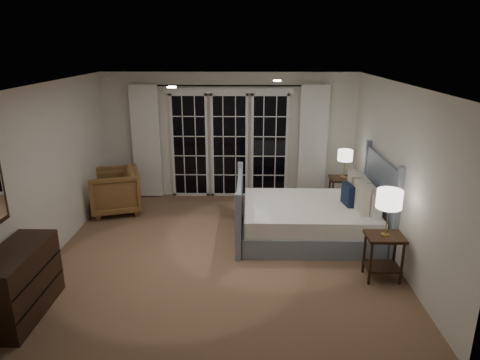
{
  "coord_description": "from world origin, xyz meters",
  "views": [
    {
      "loc": [
        0.38,
        -5.9,
        3.02
      ],
      "look_at": [
        0.26,
        0.25,
        1.05
      ],
      "focal_mm": 32.0,
      "sensor_mm": 36.0,
      "label": 1
    }
  ],
  "objects_px": {
    "bed": "(312,218)",
    "nightstand_left": "(384,250)",
    "armchair": "(115,191)",
    "dresser": "(19,283)",
    "lamp_left": "(389,199)",
    "nightstand_right": "(343,189)",
    "lamp_right": "(345,156)"
  },
  "relations": [
    {
      "from": "bed",
      "to": "nightstand_left",
      "type": "bearing_deg",
      "value": -59.46
    },
    {
      "from": "armchair",
      "to": "dresser",
      "type": "distance_m",
      "value": 3.2
    },
    {
      "from": "nightstand_left",
      "to": "armchair",
      "type": "height_order",
      "value": "armchair"
    },
    {
      "from": "lamp_left",
      "to": "dresser",
      "type": "distance_m",
      "value": 4.55
    },
    {
      "from": "nightstand_left",
      "to": "dresser",
      "type": "bearing_deg",
      "value": -168.53
    },
    {
      "from": "nightstand_right",
      "to": "lamp_left",
      "type": "relative_size",
      "value": 1.04
    },
    {
      "from": "nightstand_right",
      "to": "lamp_left",
      "type": "height_order",
      "value": "lamp_left"
    },
    {
      "from": "bed",
      "to": "nightstand_left",
      "type": "xyz_separation_m",
      "value": [
        0.76,
        -1.29,
        0.08
      ]
    },
    {
      "from": "nightstand_left",
      "to": "lamp_left",
      "type": "distance_m",
      "value": 0.72
    },
    {
      "from": "nightstand_right",
      "to": "armchair",
      "type": "distance_m",
      "value": 4.24
    },
    {
      "from": "lamp_right",
      "to": "armchair",
      "type": "distance_m",
      "value": 4.3
    },
    {
      "from": "nightstand_left",
      "to": "dresser",
      "type": "distance_m",
      "value": 4.49
    },
    {
      "from": "lamp_right",
      "to": "nightstand_left",
      "type": "bearing_deg",
      "value": -89.27
    },
    {
      "from": "nightstand_left",
      "to": "armchair",
      "type": "relative_size",
      "value": 0.71
    },
    {
      "from": "bed",
      "to": "dresser",
      "type": "xyz_separation_m",
      "value": [
        -3.64,
        -2.18,
        0.08
      ]
    },
    {
      "from": "nightstand_left",
      "to": "lamp_left",
      "type": "bearing_deg",
      "value": 90.0
    },
    {
      "from": "bed",
      "to": "dresser",
      "type": "distance_m",
      "value": 4.25
    },
    {
      "from": "bed",
      "to": "dresser",
      "type": "relative_size",
      "value": 1.97
    },
    {
      "from": "lamp_left",
      "to": "lamp_right",
      "type": "height_order",
      "value": "lamp_left"
    },
    {
      "from": "bed",
      "to": "lamp_left",
      "type": "height_order",
      "value": "bed"
    },
    {
      "from": "nightstand_left",
      "to": "nightstand_right",
      "type": "distance_m",
      "value": 2.44
    },
    {
      "from": "bed",
      "to": "nightstand_right",
      "type": "bearing_deg",
      "value": 57.77
    },
    {
      "from": "lamp_right",
      "to": "armchair",
      "type": "height_order",
      "value": "lamp_right"
    },
    {
      "from": "nightstand_right",
      "to": "armchair",
      "type": "xyz_separation_m",
      "value": [
        -4.24,
        -0.14,
        -0.02
      ]
    },
    {
      "from": "lamp_left",
      "to": "armchair",
      "type": "xyz_separation_m",
      "value": [
        -4.27,
        2.3,
        -0.72
      ]
    },
    {
      "from": "nightstand_left",
      "to": "dresser",
      "type": "height_order",
      "value": "dresser"
    },
    {
      "from": "lamp_left",
      "to": "dresser",
      "type": "height_order",
      "value": "lamp_left"
    },
    {
      "from": "bed",
      "to": "lamp_right",
      "type": "xyz_separation_m",
      "value": [
        0.73,
        1.15,
        0.74
      ]
    },
    {
      "from": "bed",
      "to": "dresser",
      "type": "bearing_deg",
      "value": -149.11
    },
    {
      "from": "lamp_left",
      "to": "lamp_right",
      "type": "relative_size",
      "value": 1.19
    },
    {
      "from": "nightstand_left",
      "to": "armchair",
      "type": "bearing_deg",
      "value": 151.66
    },
    {
      "from": "dresser",
      "to": "armchair",
      "type": "bearing_deg",
      "value": 87.67
    }
  ]
}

